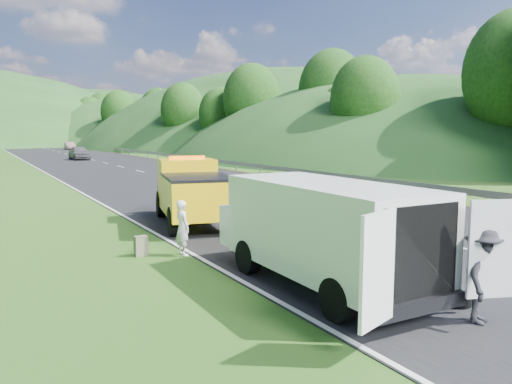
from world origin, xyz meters
TOP-DOWN VIEW (x-y plane):
  - ground at (0.00, 0.00)m, footprint 320.00×320.00m
  - road_surface at (3.00, 40.00)m, footprint 14.00×200.00m
  - guardrail at (10.30, 52.50)m, footprint 0.06×140.00m
  - tree_line_right at (23.00, 60.00)m, footprint 14.00×140.00m
  - hills_backdrop at (6.50, 134.70)m, footprint 201.00×288.60m
  - tow_truck at (-2.19, 4.49)m, footprint 3.24×5.88m
  - white_van at (-2.58, -3.58)m, footprint 3.50×6.42m
  - woman at (-4.17, 0.38)m, footprint 0.44×0.57m
  - child at (-2.28, -1.18)m, footprint 0.62×0.62m
  - worker at (-1.44, -6.61)m, footprint 1.26×1.11m
  - suitcase at (-5.15, 0.92)m, footprint 0.35×0.22m
  - spare_tire at (-1.05, -5.77)m, footprint 0.65×0.65m
  - passing_suv at (3.11, 7.61)m, footprint 2.41×4.94m
  - dist_car_a at (1.83, 47.44)m, footprint 1.86×4.62m
  - dist_car_b at (6.17, 79.66)m, footprint 1.37×3.93m
  - dist_car_c at (3.72, 94.07)m, footprint 1.88×4.62m
  - dist_car_d at (3.54, 111.17)m, footprint 1.86×4.62m

SIDE VIEW (x-z plane):
  - ground at x=0.00m, z-range 0.00..0.00m
  - guardrail at x=10.30m, z-range -0.76..0.76m
  - tree_line_right at x=23.00m, z-range -7.00..7.00m
  - hills_backdrop at x=6.50m, z-range -22.00..22.00m
  - woman at x=-4.17m, z-range -0.74..0.74m
  - child at x=-2.28m, z-range -0.51..0.51m
  - worker at x=-1.44m, z-range -0.85..0.85m
  - spare_tire at x=-1.05m, z-range -0.10..0.10m
  - passing_suv at x=3.11m, z-range -0.68..0.68m
  - dist_car_a at x=1.83m, z-range -0.79..0.79m
  - dist_car_b at x=6.17m, z-range -0.65..0.65m
  - dist_car_c at x=3.72m, z-range -0.67..0.67m
  - dist_car_d at x=3.54m, z-range -0.79..0.79m
  - road_surface at x=3.00m, z-range 0.00..0.02m
  - suitcase at x=-5.15m, z-range 0.00..0.55m
  - tow_truck at x=-2.19m, z-range -0.03..2.36m
  - white_van at x=-2.58m, z-range 0.15..2.41m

